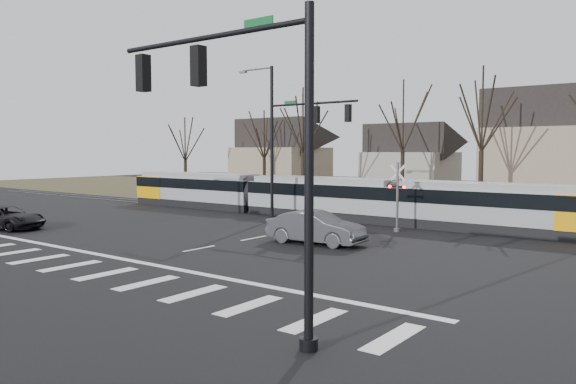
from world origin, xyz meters
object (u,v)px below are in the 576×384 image
Objects in this scene: suv at (6,218)px; rail_crossing_signal at (397,199)px; sedan at (316,227)px; tram at (321,196)px.

rail_crossing_signal is (19.07, 13.03, 1.21)m from suv.
rail_crossing_signal reaches higher than suv.
sedan is 18.95m from suv.
tram is at bearing -50.65° from suv.
suv is 1.32× the size of rail_crossing_signal.
sedan is at bearing -57.48° from tram.
rail_crossing_signal reaches higher than sedan.
tram reaches higher than sedan.
tram is 7.00× the size of suv.
suv is at bearing -125.70° from tram.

